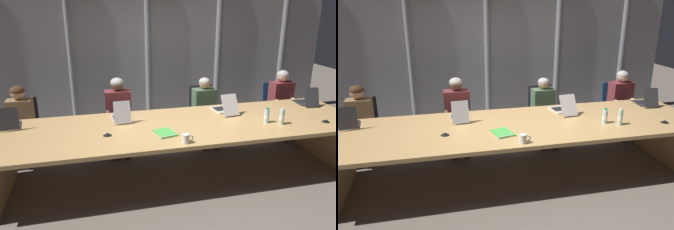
# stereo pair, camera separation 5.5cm
# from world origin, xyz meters

# --- Properties ---
(ground_plane) EXTENTS (14.83, 14.83, 0.00)m
(ground_plane) POSITION_xyz_m (0.00, 0.00, 0.00)
(ground_plane) COLOR #6B6056
(conference_table) EXTENTS (5.03, 1.42, 0.76)m
(conference_table) POSITION_xyz_m (0.00, 0.00, 0.63)
(conference_table) COLOR tan
(conference_table) RESTS_ON ground_plane
(curtain_backdrop) EXTENTS (7.42, 0.17, 3.16)m
(curtain_backdrop) POSITION_xyz_m (-0.00, 2.38, 1.58)
(curtain_backdrop) COLOR #9999A0
(curtain_backdrop) RESTS_ON ground_plane
(laptop_left_end) EXTENTS (0.28, 0.38, 0.30)m
(laptop_left_end) POSITION_xyz_m (-2.17, 0.41, 0.82)
(laptop_left_end) COLOR #2D2D33
(laptop_left_end) RESTS_ON conference_table
(laptop_left_mid) EXTENTS (0.24, 0.43, 0.30)m
(laptop_left_mid) POSITION_xyz_m (-0.75, 0.35, 0.82)
(laptop_left_mid) COLOR #BCBCC1
(laptop_left_mid) RESTS_ON conference_table
(laptop_center) EXTENTS (0.29, 0.51, 0.29)m
(laptop_center) POSITION_xyz_m (0.77, 0.36, 0.82)
(laptop_center) COLOR beige
(laptop_center) RESTS_ON conference_table
(laptop_right_mid) EXTENTS (0.27, 0.44, 0.30)m
(laptop_right_mid) POSITION_xyz_m (2.17, 0.40, 0.82)
(laptop_right_mid) COLOR #2D2D33
(laptop_right_mid) RESTS_ON conference_table
(office_chair_left_end) EXTENTS (0.60, 0.60, 0.90)m
(office_chair_left_end) POSITION_xyz_m (-2.15, 1.16, 0.33)
(office_chair_left_end) COLOR black
(office_chair_left_end) RESTS_ON ground_plane
(office_chair_left_mid) EXTENTS (0.60, 0.60, 0.89)m
(office_chair_left_mid) POSITION_xyz_m (-0.70, 1.16, 0.33)
(office_chair_left_mid) COLOR navy
(office_chair_left_mid) RESTS_ON ground_plane
(office_chair_center) EXTENTS (0.60, 0.60, 0.93)m
(office_chair_center) POSITION_xyz_m (0.74, 1.17, 0.35)
(office_chair_center) COLOR #2D2D38
(office_chair_center) RESTS_ON ground_plane
(office_chair_right_mid) EXTENTS (0.60, 0.60, 0.91)m
(office_chair_right_mid) POSITION_xyz_m (2.16, 1.16, 0.34)
(office_chair_right_mid) COLOR navy
(office_chair_right_mid) RESTS_ON ground_plane
(person_left_end) EXTENTS (0.38, 0.55, 1.15)m
(person_left_end) POSITION_xyz_m (-2.17, 1.01, 0.66)
(person_left_end) COLOR olive
(person_left_end) RESTS_ON ground_plane
(person_left_mid) EXTENTS (0.42, 0.56, 1.19)m
(person_left_mid) POSITION_xyz_m (-0.72, 1.01, 0.68)
(person_left_mid) COLOR brown
(person_left_mid) RESTS_ON ground_plane
(person_center) EXTENTS (0.39, 0.56, 1.12)m
(person_center) POSITION_xyz_m (0.72, 1.00, 0.63)
(person_center) COLOR #4C6B4C
(person_center) RESTS_ON ground_plane
(person_right_mid) EXTENTS (0.43, 0.57, 1.17)m
(person_right_mid) POSITION_xyz_m (2.18, 1.01, 0.66)
(person_right_mid) COLOR brown
(person_right_mid) RESTS_ON ground_plane
(water_bottle_primary) EXTENTS (0.06, 0.06, 0.23)m
(water_bottle_primary) POSITION_xyz_m (1.31, -0.31, 0.86)
(water_bottle_primary) COLOR #ADD1B2
(water_bottle_primary) RESTS_ON conference_table
(water_bottle_secondary) EXTENTS (0.07, 0.07, 0.21)m
(water_bottle_secondary) POSITION_xyz_m (1.14, -0.20, 0.85)
(water_bottle_secondary) COLOR silver
(water_bottle_secondary) RESTS_ON conference_table
(coffee_mug_near) EXTENTS (0.14, 0.09, 0.11)m
(coffee_mug_near) POSITION_xyz_m (-0.10, -0.59, 0.81)
(coffee_mug_near) COLOR white
(coffee_mug_near) RESTS_ON conference_table
(conference_mic_left_side) EXTENTS (0.11, 0.11, 0.03)m
(conference_mic_left_side) POSITION_xyz_m (1.95, -0.38, 0.78)
(conference_mic_left_side) COLOR black
(conference_mic_left_side) RESTS_ON conference_table
(conference_mic_middle) EXTENTS (0.11, 0.11, 0.03)m
(conference_mic_middle) POSITION_xyz_m (-0.97, -0.15, 0.78)
(conference_mic_middle) COLOR black
(conference_mic_middle) RESTS_ON conference_table
(spiral_notepad) EXTENTS (0.28, 0.35, 0.03)m
(spiral_notepad) POSITION_xyz_m (-0.27, -0.26, 0.77)
(spiral_notepad) COLOR #4CB74C
(spiral_notepad) RESTS_ON conference_table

